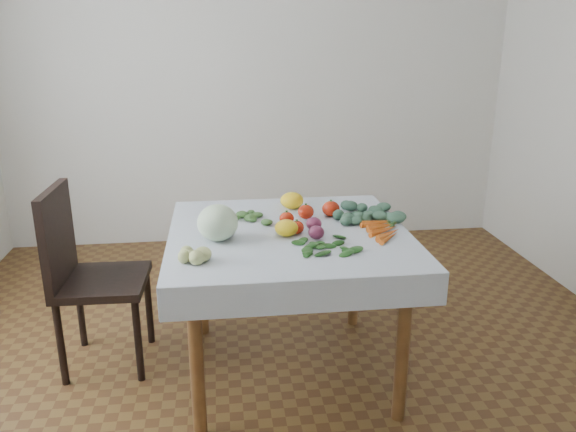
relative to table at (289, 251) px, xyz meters
name	(u,v)px	position (x,y,z in m)	size (l,w,h in m)	color
ground	(289,369)	(0.00, 0.00, -0.65)	(4.00, 4.00, 0.00)	brown
back_wall	(257,74)	(0.00, 2.00, 0.70)	(4.00, 0.04, 2.70)	silver
table	(289,251)	(0.00, 0.00, 0.00)	(1.00, 1.00, 0.75)	brown
tablecloth	(289,232)	(0.00, 0.00, 0.10)	(1.12, 1.12, 0.01)	silver
chair	(83,267)	(-1.01, 0.19, -0.11)	(0.44, 0.44, 0.95)	black
cabbage	(218,223)	(-0.33, -0.08, 0.19)	(0.18, 0.18, 0.17)	silver
tomato_a	(306,212)	(0.11, 0.18, 0.14)	(0.08, 0.08, 0.07)	#B5210C
tomato_b	(331,209)	(0.24, 0.20, 0.14)	(0.09, 0.09, 0.08)	#B5210C
tomato_c	(297,227)	(0.03, -0.04, 0.13)	(0.07, 0.07, 0.06)	#B5210C
tomato_d	(287,218)	(0.00, 0.10, 0.13)	(0.07, 0.07, 0.06)	#B5210C
heirloom_back	(292,200)	(0.06, 0.36, 0.15)	(0.12, 0.12, 0.09)	yellow
heirloom_front	(286,228)	(-0.02, -0.06, 0.14)	(0.11, 0.11, 0.08)	yellow
onion_a	(316,232)	(0.11, -0.12, 0.13)	(0.07, 0.07, 0.06)	#58193C
onion_b	(314,224)	(0.12, 0.00, 0.13)	(0.07, 0.07, 0.06)	#58193C
tomatillo_cluster	(200,256)	(-0.41, -0.33, 0.13)	(0.18, 0.12, 0.05)	#C3CB75
carrot_bunch	(383,229)	(0.44, -0.06, 0.12)	(0.18, 0.32, 0.03)	orange
kale_bunch	(367,212)	(0.43, 0.18, 0.12)	(0.33, 0.31, 0.05)	#3D654D
basil_bunch	(329,245)	(0.15, -0.22, 0.11)	(0.26, 0.23, 0.01)	#1A4716
dill_bunch	(254,218)	(-0.15, 0.19, 0.11)	(0.22, 0.16, 0.02)	#3B6C31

